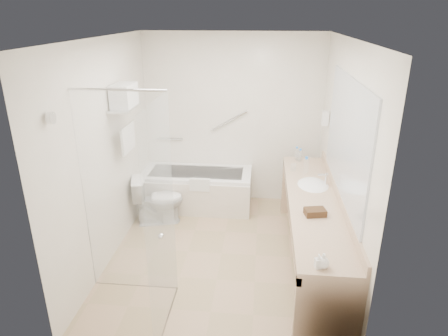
# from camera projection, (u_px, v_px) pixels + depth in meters

# --- Properties ---
(floor) EXTENTS (3.20, 3.20, 0.00)m
(floor) POSITION_uv_depth(u_px,v_px,m) (222.00, 253.00, 4.86)
(floor) COLOR tan
(floor) RESTS_ON ground
(ceiling) EXTENTS (2.60, 3.20, 0.10)m
(ceiling) POSITION_uv_depth(u_px,v_px,m) (221.00, 38.00, 3.94)
(ceiling) COLOR silver
(ceiling) RESTS_ON wall_back
(wall_back) EXTENTS (2.60, 0.10, 2.50)m
(wall_back) POSITION_uv_depth(u_px,v_px,m) (233.00, 120.00, 5.88)
(wall_back) COLOR silver
(wall_back) RESTS_ON ground
(wall_front) EXTENTS (2.60, 0.10, 2.50)m
(wall_front) POSITION_uv_depth(u_px,v_px,m) (198.00, 231.00, 2.92)
(wall_front) COLOR silver
(wall_front) RESTS_ON ground
(wall_left) EXTENTS (0.10, 3.20, 2.50)m
(wall_left) POSITION_uv_depth(u_px,v_px,m) (107.00, 153.00, 4.52)
(wall_left) COLOR silver
(wall_left) RESTS_ON ground
(wall_right) EXTENTS (0.10, 3.20, 2.50)m
(wall_right) POSITION_uv_depth(u_px,v_px,m) (342.00, 161.00, 4.28)
(wall_right) COLOR silver
(wall_right) RESTS_ON ground
(bathtub) EXTENTS (1.60, 0.73, 0.59)m
(bathtub) POSITION_uv_depth(u_px,v_px,m) (197.00, 189.00, 5.95)
(bathtub) COLOR white
(bathtub) RESTS_ON floor
(grab_bar_short) EXTENTS (0.40, 0.03, 0.03)m
(grab_bar_short) POSITION_uv_depth(u_px,v_px,m) (170.00, 139.00, 6.04)
(grab_bar_short) COLOR silver
(grab_bar_short) RESTS_ON wall_back
(grab_bar_long) EXTENTS (0.53, 0.03, 0.33)m
(grab_bar_long) POSITION_uv_depth(u_px,v_px,m) (229.00, 121.00, 5.85)
(grab_bar_long) COLOR silver
(grab_bar_long) RESTS_ON wall_back
(shower_enclosure) EXTENTS (0.96, 0.91, 2.11)m
(shower_enclosure) POSITION_uv_depth(u_px,v_px,m) (143.00, 207.00, 3.67)
(shower_enclosure) COLOR silver
(shower_enclosure) RESTS_ON floor
(towel_shelf) EXTENTS (0.24, 0.55, 0.81)m
(towel_shelf) POSITION_uv_depth(u_px,v_px,m) (125.00, 103.00, 4.65)
(towel_shelf) COLOR silver
(towel_shelf) RESTS_ON wall_left
(vanity_counter) EXTENTS (0.55, 2.70, 0.95)m
(vanity_counter) POSITION_uv_depth(u_px,v_px,m) (312.00, 217.00, 4.39)
(vanity_counter) COLOR tan
(vanity_counter) RESTS_ON floor
(sink) EXTENTS (0.40, 0.52, 0.14)m
(sink) POSITION_uv_depth(u_px,v_px,m) (313.00, 187.00, 4.69)
(sink) COLOR white
(sink) RESTS_ON vanity_counter
(faucet) EXTENTS (0.03, 0.03, 0.14)m
(faucet) POSITION_uv_depth(u_px,v_px,m) (326.00, 179.00, 4.64)
(faucet) COLOR silver
(faucet) RESTS_ON vanity_counter
(mirror) EXTENTS (0.02, 2.00, 1.20)m
(mirror) POSITION_uv_depth(u_px,v_px,m) (346.00, 138.00, 4.03)
(mirror) COLOR #AEB4BB
(mirror) RESTS_ON wall_right
(hairdryer_unit) EXTENTS (0.08, 0.10, 0.18)m
(hairdryer_unit) POSITION_uv_depth(u_px,v_px,m) (325.00, 118.00, 5.18)
(hairdryer_unit) COLOR silver
(hairdryer_unit) RESTS_ON wall_right
(toilet) EXTENTS (0.75, 0.54, 0.67)m
(toilet) POSITION_uv_depth(u_px,v_px,m) (158.00, 200.00, 5.47)
(toilet) COLOR white
(toilet) RESTS_ON floor
(amenity_basket) EXTENTS (0.23, 0.17, 0.07)m
(amenity_basket) POSITION_uv_depth(u_px,v_px,m) (315.00, 212.00, 3.97)
(amenity_basket) COLOR #402B17
(amenity_basket) RESTS_ON vanity_counter
(soap_bottle_a) EXTENTS (0.08, 0.13, 0.06)m
(soap_bottle_a) POSITION_uv_depth(u_px,v_px,m) (318.00, 265.00, 3.15)
(soap_bottle_a) COLOR silver
(soap_bottle_a) RESTS_ON vanity_counter
(soap_bottle_b) EXTENTS (0.12, 0.14, 0.10)m
(soap_bottle_b) POSITION_uv_depth(u_px,v_px,m) (323.00, 262.00, 3.15)
(soap_bottle_b) COLOR silver
(soap_bottle_b) RESTS_ON vanity_counter
(water_bottle_left) EXTENTS (0.06, 0.06, 0.18)m
(water_bottle_left) POSITION_uv_depth(u_px,v_px,m) (300.00, 156.00, 5.37)
(water_bottle_left) COLOR silver
(water_bottle_left) RESTS_ON vanity_counter
(water_bottle_mid) EXTENTS (0.06, 0.06, 0.18)m
(water_bottle_mid) POSITION_uv_depth(u_px,v_px,m) (297.00, 154.00, 5.45)
(water_bottle_mid) COLOR silver
(water_bottle_mid) RESTS_ON vanity_counter
(water_bottle_right) EXTENTS (0.07, 0.07, 0.22)m
(water_bottle_right) POSITION_uv_depth(u_px,v_px,m) (306.00, 166.00, 4.98)
(water_bottle_right) COLOR silver
(water_bottle_right) RESTS_ON vanity_counter
(drinking_glass_near) EXTENTS (0.11, 0.11, 0.10)m
(drinking_glass_near) POSITION_uv_depth(u_px,v_px,m) (299.00, 157.00, 5.43)
(drinking_glass_near) COLOR silver
(drinking_glass_near) RESTS_ON vanity_counter
(drinking_glass_far) EXTENTS (0.09, 0.09, 0.09)m
(drinking_glass_far) POSITION_uv_depth(u_px,v_px,m) (293.00, 167.00, 5.08)
(drinking_glass_far) COLOR silver
(drinking_glass_far) RESTS_ON vanity_counter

